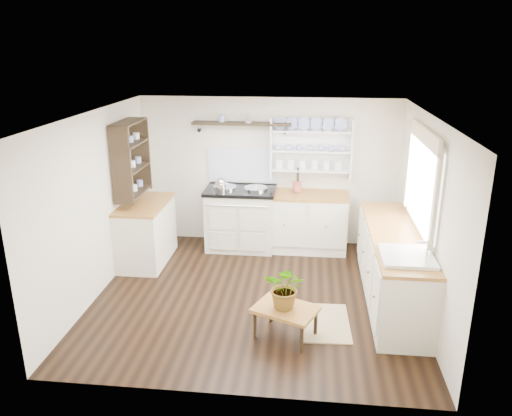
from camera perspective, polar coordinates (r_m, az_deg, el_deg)
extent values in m
cube|color=black|center=(6.48, -0.09, -9.97)|extent=(4.00, 3.80, 0.01)
cube|color=silver|center=(7.83, 1.44, 4.16)|extent=(4.00, 0.02, 2.30)
cube|color=silver|center=(6.14, 18.79, -0.95)|extent=(0.02, 3.80, 2.30)
cube|color=silver|center=(6.54, -17.80, 0.32)|extent=(0.02, 3.80, 2.30)
cube|color=white|center=(5.75, -0.11, 10.60)|extent=(4.00, 3.80, 0.01)
cube|color=white|center=(6.17, 18.48, 2.59)|extent=(0.04, 1.40, 1.00)
cube|color=white|center=(6.17, 18.30, 2.60)|extent=(0.02, 1.50, 1.10)
cube|color=beige|center=(6.04, 18.67, 7.90)|extent=(0.04, 1.55, 0.18)
cube|color=beige|center=(7.77, -1.76, -1.35)|extent=(1.03, 0.67, 0.91)
cube|color=black|center=(7.62, -1.79, 2.04)|extent=(1.07, 0.71, 0.05)
cylinder|color=silver|center=(7.64, -3.56, 2.38)|extent=(0.35, 0.35, 0.03)
cylinder|color=silver|center=(7.58, -0.02, 2.28)|extent=(0.35, 0.35, 0.03)
cylinder|color=silver|center=(7.30, -2.19, 0.25)|extent=(0.93, 0.02, 0.02)
cube|color=beige|center=(7.73, 5.64, -1.63)|extent=(1.25, 0.60, 0.88)
cube|color=brown|center=(7.59, 5.75, 1.49)|extent=(1.27, 0.63, 0.04)
cube|color=beige|center=(6.43, 15.33, -6.54)|extent=(0.60, 2.40, 0.88)
cube|color=brown|center=(6.26, 15.67, -2.89)|extent=(0.62, 2.43, 0.04)
cube|color=white|center=(5.62, 16.76, -6.43)|extent=(0.55, 0.60, 0.28)
cylinder|color=silver|center=(5.58, 18.97, -4.58)|extent=(0.02, 0.02, 0.22)
cube|color=beige|center=(7.45, -12.43, -2.78)|extent=(0.60, 1.10, 0.88)
cube|color=brown|center=(7.31, -12.67, 0.43)|extent=(0.62, 1.13, 0.04)
cube|color=white|center=(7.70, 6.31, 6.85)|extent=(1.20, 0.03, 0.90)
cube|color=white|center=(7.61, 6.31, 6.72)|extent=(1.20, 0.22, 0.02)
cylinder|color=navy|center=(7.57, 6.38, 8.73)|extent=(0.20, 0.02, 0.20)
cube|color=black|center=(7.59, -1.65, 9.64)|extent=(1.50, 0.24, 0.04)
cone|color=black|center=(7.79, -6.37, 8.94)|extent=(0.06, 0.20, 0.06)
cone|color=black|center=(7.62, 3.34, 8.81)|extent=(0.06, 0.20, 0.06)
cube|color=black|center=(7.18, -14.11, 5.56)|extent=(0.28, 0.80, 1.05)
cylinder|color=#9D4939|center=(7.64, 4.70, 2.47)|extent=(0.13, 0.13, 0.15)
cube|color=brown|center=(5.52, 3.41, -11.47)|extent=(0.79, 0.69, 0.04)
cylinder|color=black|center=(5.58, -0.13, -13.21)|extent=(0.04, 0.04, 0.32)
cylinder|color=black|center=(5.86, 1.70, -11.54)|extent=(0.04, 0.04, 0.32)
cylinder|color=black|center=(5.37, 5.24, -14.69)|extent=(0.04, 0.04, 0.32)
cylinder|color=black|center=(5.66, 6.83, -12.86)|extent=(0.04, 0.04, 0.32)
imported|color=#3F7233|center=(5.39, 3.47, -9.03)|extent=(0.52, 0.47, 0.49)
cube|color=olive|center=(5.96, 7.90, -12.85)|extent=(0.58, 0.87, 0.02)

